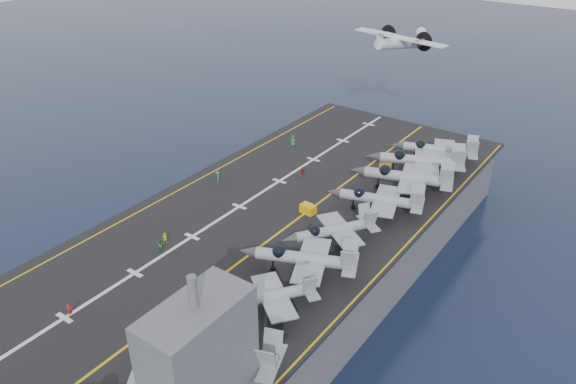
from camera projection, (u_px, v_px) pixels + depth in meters
The scene contains 27 objects.
ground at pixel (273, 277), 85.10m from camera, with size 500.00×500.00×0.00m, color #142135.
hull at pixel (272, 250), 82.70m from camera, with size 36.00×90.00×10.00m, color #56595E.
flight_deck at pixel (272, 220), 80.20m from camera, with size 38.00×92.00×0.40m, color black.
foul_line at pixel (289, 225), 78.56m from camera, with size 0.35×90.00×0.02m, color gold.
landing_centerline at pixel (239, 206), 83.15m from camera, with size 0.50×90.00×0.02m, color silver.
deck_edge_port at pixel (186, 186), 88.76m from camera, with size 0.25×90.00×0.02m, color gold.
deck_edge_stbd at pixel (389, 263), 70.65m from camera, with size 0.25×90.00×0.02m, color gold.
island_superstructure at pixel (199, 348), 47.45m from camera, with size 5.00×10.00×15.00m, color #56595E, non-canonical shape.
fighter_jet_1 at pixel (216, 349), 54.02m from camera, with size 17.44×14.40×5.20m, color #959FA6, non-canonical shape.
fighter_jet_2 at pixel (267, 296), 61.59m from camera, with size 14.38×15.33×4.43m, color gray, non-canonical shape.
fighter_jet_3 at pixel (305, 258), 67.44m from camera, with size 17.25×14.74×5.06m, color gray, non-canonical shape.
fighter_jet_4 at pixel (335, 229), 73.48m from camera, with size 14.64×15.79×4.56m, color gray, non-canonical shape.
fighter_jet_5 at pixel (381, 198), 80.35m from camera, with size 16.26×13.23×4.89m, color #9AA3AA, non-canonical shape.
fighter_jet_6 at pixel (408, 176), 85.82m from camera, with size 18.25×14.89×5.47m, color #A0A8B3, non-canonical shape.
fighter_jet_7 at pixel (421, 160), 91.02m from camera, with size 18.72×16.04×5.49m, color #9DA4AE, non-canonical shape.
fighter_jet_8 at pixel (439, 149), 95.31m from camera, with size 16.96×14.17×5.03m, color gray, non-canonical shape.
tow_cart_a at pixel (187, 315), 61.32m from camera, with size 2.25×1.65×1.24m, color gold, non-canonical shape.
tow_cart_b at pixel (308, 209), 81.27m from camera, with size 2.34×1.65×1.32m, color #EEB50A, non-canonical shape.
tow_cart_c at pixel (386, 165), 94.14m from camera, with size 2.31×1.80×1.23m, color yellow, non-canonical shape.
crew_1 at pixel (165, 238), 74.24m from camera, with size 0.97×1.14×1.62m, color yellow.
crew_2 at pixel (161, 245), 72.90m from camera, with size 1.06×0.77×1.66m, color #2E8744.
crew_3 at pixel (218, 177), 89.74m from camera, with size 1.26×1.31×1.82m, color #238B2C.
crew_4 at pixel (303, 171), 91.64m from camera, with size 0.85×1.09×1.61m, color red.
crew_5 at pixel (293, 141), 102.12m from camera, with size 1.27×0.92×1.97m, color #268C33.
crew_6 at pixel (70, 310), 61.74m from camera, with size 0.79×1.05×1.60m, color #B21919.
crew_7 at pixel (198, 289), 64.76m from camera, with size 1.28×1.27×1.80m, color white.
transport_plane at pixel (399, 44), 118.96m from camera, with size 24.70×18.98×5.28m, color silver, non-canonical shape.
Camera 1 is at (41.68, -54.27, 52.27)m, focal length 35.00 mm.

